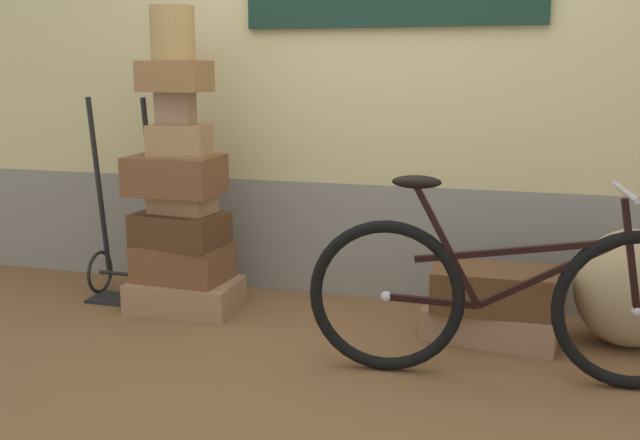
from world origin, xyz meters
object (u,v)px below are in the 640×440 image
suitcase_3 (183,203)px  suitcase_1 (183,261)px  suitcase_2 (180,229)px  bicycle (507,299)px  suitcase_9 (497,289)px  luggage_trolley (127,252)px  suitcase_7 (175,76)px  suitcase_8 (491,322)px  suitcase_0 (185,295)px  suitcase_6 (176,108)px  burlap_sack (631,288)px  wicker_basket (173,33)px  suitcase_4 (175,175)px  suitcase_5 (180,140)px

suitcase_3 → suitcase_1: bearing=160.8°
suitcase_2 → bicycle: 1.92m
suitcase_9 → luggage_trolley: size_ratio=0.54×
suitcase_7 → bicycle: (1.84, -0.49, -0.97)m
suitcase_2 → suitcase_8: suitcase_2 is taller
suitcase_0 → bicycle: bearing=-17.1°
suitcase_2 → suitcase_3: 0.15m
suitcase_6 → suitcase_0: bearing=-49.9°
suitcase_0 → suitcase_9: bearing=-2.1°
suitcase_6 → burlap_sack: bearing=-2.3°
suitcase_1 → luggage_trolley: (-0.43, 0.09, 0.01)m
wicker_basket → burlap_sack: 2.76m
burlap_sack → bicycle: (-0.59, -0.60, 0.08)m
suitcase_4 → suitcase_0: bearing=2.2°
suitcase_6 → wicker_basket: (0.01, -0.01, 0.41)m
suitcase_2 → suitcase_9: suitcase_2 is taller
suitcase_2 → suitcase_6: (-0.01, 0.03, 0.69)m
suitcase_8 → wicker_basket: wicker_basket is taller
suitcase_9 → burlap_sack: bearing=7.8°
suitcase_0 → suitcase_9: size_ratio=0.94×
suitcase_4 → suitcase_9: (1.81, -0.00, -0.52)m
suitcase_3 → suitcase_6: size_ratio=1.73×
burlap_sack → suitcase_8: bearing=-173.1°
suitcase_9 → suitcase_2: bearing=178.1°
suitcase_5 → bicycle: 2.00m
suitcase_1 → luggage_trolley: 0.44m
suitcase_5 → suitcase_7: size_ratio=0.87×
suitcase_1 → suitcase_3: size_ratio=1.49×
suitcase_1 → suitcase_6: (-0.01, 0.01, 0.89)m
suitcase_2 → suitcase_3: suitcase_3 is taller
suitcase_7 → suitcase_6: bearing=123.2°
suitcase_6 → suitcase_9: size_ratio=0.30×
suitcase_6 → burlap_sack: size_ratio=0.33×
suitcase_4 → bicycle: 1.98m
suitcase_7 → wicker_basket: size_ratio=1.25×
suitcase_2 → bicycle: size_ratio=0.28×
suitcase_1 → suitcase_8: bearing=3.4°
suitcase_1 → suitcase_5: suitcase_5 is taller
wicker_basket → suitcase_4: bearing=-103.4°
suitcase_2 → suitcase_8: 1.81m
suitcase_2 → suitcase_0: bearing=0.9°
suitcase_0 → suitcase_1: 0.20m
suitcase_0 → suitcase_8: size_ratio=0.92×
suitcase_2 → suitcase_5: bearing=4.0°
suitcase_3 → suitcase_8: (1.76, 0.00, -0.55)m
suitcase_8 → wicker_basket: bearing=-173.2°
suitcase_1 → suitcase_6: bearing=161.2°
suitcase_0 → suitcase_3: (-0.01, 0.02, 0.54)m
suitcase_0 → suitcase_5: (0.00, 0.00, 0.91)m
suitcase_2 → suitcase_9: size_ratio=0.77×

